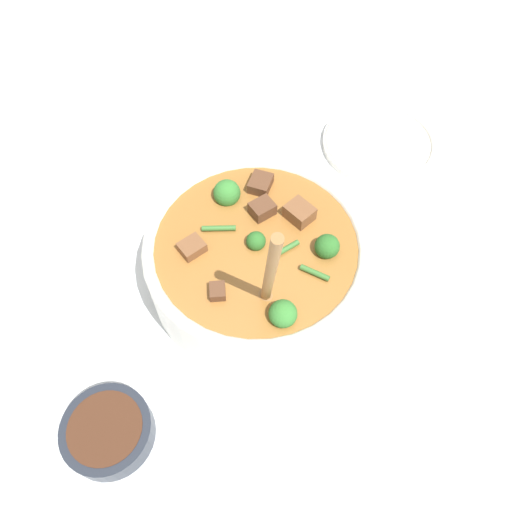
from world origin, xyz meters
The scene contains 4 objects.
ground_plane centered at (0.00, 0.00, 0.00)m, with size 4.00×4.00×0.00m, color silver.
stew_bowl centered at (0.00, 0.00, 0.06)m, with size 0.29×0.29×0.28m.
condiment_bowl centered at (0.05, -0.27, 0.02)m, with size 0.11×0.11×0.04m.
empty_plate centered at (-0.06, 0.33, 0.01)m, with size 0.20×0.20×0.02m.
Camera 1 is at (0.27, -0.23, 0.62)m, focal length 35.00 mm.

